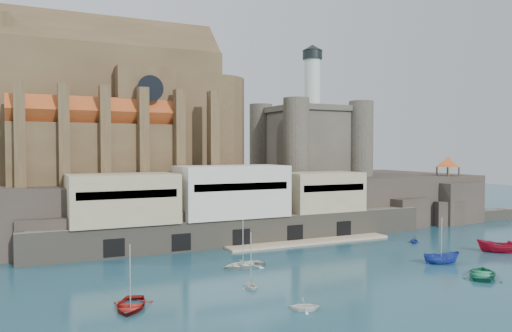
{
  "coord_description": "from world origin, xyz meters",
  "views": [
    {
      "loc": [
        -42.34,
        -53.5,
        15.86
      ],
      "look_at": [
        -1.38,
        32.0,
        12.55
      ],
      "focal_mm": 35.0,
      "sensor_mm": 36.0,
      "label": 1
    }
  ],
  "objects_px": {
    "castle_keep": "(309,138)",
    "boat_2": "(441,264)",
    "pavilion": "(448,163)",
    "boat_0": "(130,308)",
    "church": "(124,115)",
    "boat_1": "(304,311)"
  },
  "relations": [
    {
      "from": "castle_keep",
      "to": "boat_2",
      "type": "distance_m",
      "value": 48.17
    },
    {
      "from": "pavilion",
      "to": "boat_0",
      "type": "xyz_separation_m",
      "value": [
        -74.44,
        -29.94,
        -12.73
      ]
    },
    {
      "from": "church",
      "to": "boat_2",
      "type": "bearing_deg",
      "value": -52.66
    },
    {
      "from": "boat_0",
      "to": "pavilion",
      "type": "bearing_deg",
      "value": 42.34
    },
    {
      "from": "pavilion",
      "to": "boat_2",
      "type": "xyz_separation_m",
      "value": [
        -31.85,
        -29.08,
        -12.73
      ]
    },
    {
      "from": "pavilion",
      "to": "boat_1",
      "type": "bearing_deg",
      "value": -147.29
    },
    {
      "from": "castle_keep",
      "to": "boat_0",
      "type": "relative_size",
      "value": 4.85
    },
    {
      "from": "church",
      "to": "boat_1",
      "type": "bearing_deg",
      "value": -82.68
    },
    {
      "from": "castle_keep",
      "to": "boat_1",
      "type": "bearing_deg",
      "value": -122.08
    },
    {
      "from": "boat_1",
      "to": "church",
      "type": "bearing_deg",
      "value": 31.76
    },
    {
      "from": "boat_0",
      "to": "boat_2",
      "type": "xyz_separation_m",
      "value": [
        42.59,
        0.86,
        0.0
      ]
    },
    {
      "from": "pavilion",
      "to": "boat_2",
      "type": "relative_size",
      "value": 1.24
    },
    {
      "from": "boat_0",
      "to": "boat_2",
      "type": "distance_m",
      "value": 42.6
    },
    {
      "from": "church",
      "to": "boat_0",
      "type": "height_order",
      "value": "church"
    },
    {
      "from": "church",
      "to": "boat_1",
      "type": "relative_size",
      "value": 15.12
    },
    {
      "from": "pavilion",
      "to": "boat_1",
      "type": "height_order",
      "value": "pavilion"
    },
    {
      "from": "pavilion",
      "to": "boat_0",
      "type": "bearing_deg",
      "value": -158.09
    },
    {
      "from": "castle_keep",
      "to": "boat_2",
      "type": "xyz_separation_m",
      "value": [
        -5.93,
        -44.16,
        -18.31
      ]
    },
    {
      "from": "boat_2",
      "to": "boat_1",
      "type": "bearing_deg",
      "value": 127.29
    },
    {
      "from": "boat_1",
      "to": "castle_keep",
      "type": "bearing_deg",
      "value": -7.64
    },
    {
      "from": "church",
      "to": "castle_keep",
      "type": "distance_m",
      "value": 40.39
    },
    {
      "from": "church",
      "to": "castle_keep",
      "type": "relative_size",
      "value": 1.6
    }
  ]
}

